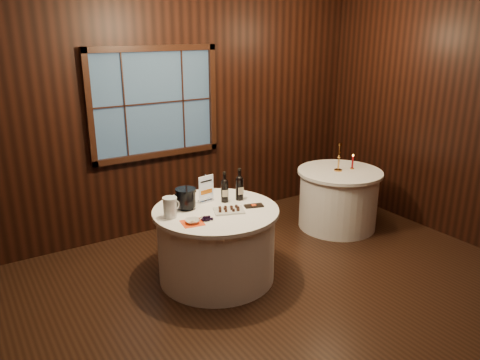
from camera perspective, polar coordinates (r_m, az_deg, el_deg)
ground at (r=4.36m, az=4.01°, el=-17.18°), size 6.00×6.00×0.00m
back_wall at (r=5.82m, az=-10.41°, el=8.22°), size 6.00×0.10×3.00m
main_table at (r=4.89m, az=-2.90°, el=-7.72°), size 1.28×1.28×0.77m
side_table at (r=6.24m, az=11.87°, el=-2.23°), size 1.08×1.08×0.77m
sign_stand at (r=4.90m, az=-4.18°, el=-1.53°), size 0.18×0.11×0.30m
port_bottle_left at (r=4.88m, az=-1.89°, el=-1.10°), size 0.08×0.09×0.33m
port_bottle_right at (r=4.93m, az=-0.06°, el=-0.77°), size 0.08×0.09×0.35m
ice_bucket at (r=4.73m, az=-6.62°, el=-2.22°), size 0.21×0.21×0.21m
chocolate_plate at (r=4.66m, az=-1.37°, el=-3.66°), size 0.35×0.29×0.04m
chocolate_box at (r=4.79m, az=1.69°, el=-3.15°), size 0.21×0.15×0.02m
grape_bunch at (r=4.47m, az=-4.13°, el=-4.62°), size 0.19×0.11×0.04m
glass_pitcher at (r=4.55m, az=-8.51°, el=-3.30°), size 0.19×0.14×0.20m
orange_napkin at (r=4.42m, az=-5.83°, el=-5.22°), size 0.23×0.23×0.00m
cracker_bowl at (r=4.42m, az=-5.84°, el=-5.00°), size 0.16×0.16×0.03m
brass_candlestick at (r=6.06m, az=11.94°, el=2.28°), size 0.10×0.10×0.36m
red_candle at (r=6.20m, az=13.55°, el=2.00°), size 0.05×0.05×0.20m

